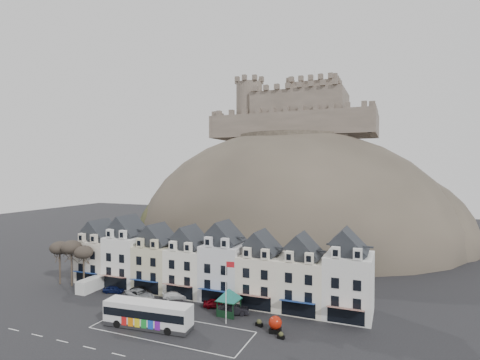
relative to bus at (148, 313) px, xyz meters
name	(u,v)px	position (x,y,z in m)	size (l,w,h in m)	color
ground	(154,331)	(1.45, -0.66, -1.97)	(300.00, 300.00, 0.00)	black
coach_bay_markings	(172,330)	(3.45, 0.59, -1.97)	(22.00, 7.50, 0.01)	silver
townhouse_terrace	(209,265)	(1.59, 15.31, 3.33)	(54.40, 9.35, 11.80)	silver
castle_hill	(292,241)	(2.70, 68.29, -1.86)	(100.00, 76.00, 68.00)	#39342C
castle	(296,112)	(1.96, 75.27, 38.22)	(50.20, 22.20, 22.00)	brown
tree_left_far	(60,248)	(-27.55, 9.84, 4.93)	(3.61, 3.61, 8.24)	#382F23
tree_left_mid	(71,248)	(-24.55, 9.84, 5.27)	(3.78, 3.78, 8.64)	#382F23
tree_left_near	(84,253)	(-21.55, 9.84, 4.58)	(3.43, 3.43, 7.84)	#382F23
bus	(148,313)	(0.00, 0.00, 0.00)	(12.84, 4.05, 3.56)	#262628
bus_shelter	(229,294)	(8.55, 8.36, 1.18)	(6.38, 6.38, 4.05)	black
red_buoy	(275,324)	(16.77, 5.32, -0.84)	(1.79, 1.79, 2.21)	black
flagpole	(227,287)	(9.55, 5.35, 3.28)	(1.33, 0.21, 9.20)	silver
white_van	(90,285)	(-19.15, 8.84, -0.85)	(2.29, 4.96, 2.23)	silver
planter_west	(259,323)	(14.12, 6.27, -1.49)	(1.08, 0.72, 1.00)	black
planter_east	(281,335)	(18.02, 3.74, -1.54)	(0.94, 0.63, 0.90)	black
car_navy	(114,289)	(-14.55, 9.72, -1.34)	(1.48, 3.68, 1.25)	#0B1238
car_black	(142,290)	(-9.47, 11.08, -1.30)	(1.42, 4.07, 1.34)	black
car_silver	(140,295)	(-8.15, 8.84, -1.18)	(2.61, 5.58, 1.57)	#ABAFB3
car_white	(176,295)	(-2.57, 11.34, -1.32)	(1.82, 4.48, 1.30)	white
car_maroon	(216,303)	(5.36, 10.39, -1.28)	(1.62, 4.04, 1.38)	#61050D
car_charcoal	(233,309)	(9.04, 8.84, -1.19)	(1.66, 4.76, 1.57)	black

